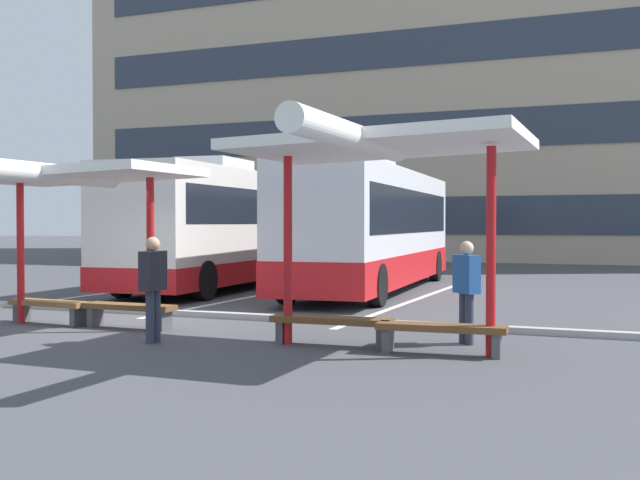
# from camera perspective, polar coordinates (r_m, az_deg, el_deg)

# --- Properties ---
(ground_plane) EXTENTS (160.00, 160.00, 0.00)m
(ground_plane) POSITION_cam_1_polar(r_m,az_deg,el_deg) (15.71, -14.09, -5.84)
(ground_plane) COLOR #47474C
(terminal_building) EXTENTS (41.37, 15.62, 23.91)m
(terminal_building) POSITION_cam_1_polar(r_m,az_deg,el_deg) (47.23, 10.59, 11.79)
(terminal_building) COLOR tan
(terminal_building) RESTS_ON ground
(coach_bus_0) EXTENTS (3.35, 12.62, 3.80)m
(coach_bus_0) POSITION_cam_1_polar(r_m,az_deg,el_deg) (24.05, -6.12, 0.94)
(coach_bus_0) COLOR silver
(coach_bus_0) RESTS_ON ground
(coach_bus_1) EXTENTS (3.33, 11.76, 3.75)m
(coach_bus_1) POSITION_cam_1_polar(r_m,az_deg,el_deg) (22.07, 3.96, 0.76)
(coach_bus_1) COLOR silver
(coach_bus_1) RESTS_ON ground
(lane_stripe_0) EXTENTS (0.16, 14.00, 0.01)m
(lane_stripe_0) POSITION_cam_1_polar(r_m,az_deg,el_deg) (24.12, -11.84, -3.35)
(lane_stripe_0) COLOR white
(lane_stripe_0) RESTS_ON ground
(lane_stripe_1) EXTENTS (0.16, 14.00, 0.01)m
(lane_stripe_1) POSITION_cam_1_polar(r_m,az_deg,el_deg) (22.08, -2.74, -3.75)
(lane_stripe_1) COLOR white
(lane_stripe_1) RESTS_ON ground
(lane_stripe_2) EXTENTS (0.16, 14.00, 0.01)m
(lane_stripe_2) POSITION_cam_1_polar(r_m,az_deg,el_deg) (20.69, 7.90, -4.10)
(lane_stripe_2) COLOR white
(lane_stripe_2) RESTS_ON ground
(waiting_shelter_1) EXTENTS (3.97, 4.33, 2.98)m
(waiting_shelter_1) POSITION_cam_1_polar(r_m,az_deg,el_deg) (14.73, -17.82, 4.38)
(waiting_shelter_1) COLOR red
(waiting_shelter_1) RESTS_ON ground
(bench_2) EXTENTS (1.80, 0.56, 0.45)m
(bench_2) POSITION_cam_1_polar(r_m,az_deg,el_deg) (15.66, -19.41, -4.65)
(bench_2) COLOR brown
(bench_2) RESTS_ON ground
(bench_3) EXTENTS (1.84, 0.45, 0.45)m
(bench_3) POSITION_cam_1_polar(r_m,az_deg,el_deg) (14.58, -13.96, -5.05)
(bench_3) COLOR brown
(bench_3) RESTS_ON ground
(waiting_shelter_2) EXTENTS (4.21, 5.07, 3.27)m
(waiting_shelter_2) POSITION_cam_1_polar(r_m,az_deg,el_deg) (11.48, 4.38, 6.82)
(waiting_shelter_2) COLOR red
(waiting_shelter_2) RESTS_ON ground
(bench_4) EXTENTS (1.98, 0.50, 0.45)m
(bench_4) POSITION_cam_1_polar(r_m,az_deg,el_deg) (12.20, 0.86, -6.23)
(bench_4) COLOR brown
(bench_4) RESTS_ON ground
(bench_5) EXTENTS (1.92, 0.55, 0.45)m
(bench_5) POSITION_cam_1_polar(r_m,az_deg,el_deg) (11.49, 8.96, -6.71)
(bench_5) COLOR brown
(bench_5) RESTS_ON ground
(platform_kerb) EXTENTS (44.00, 0.24, 0.12)m
(platform_kerb) POSITION_cam_1_polar(r_m,az_deg,el_deg) (16.60, -11.84, -5.24)
(platform_kerb) COLOR #ADADA8
(platform_kerb) RESTS_ON ground
(waiting_passenger_0) EXTENTS (0.23, 0.50, 1.71)m
(waiting_passenger_0) POSITION_cam_1_polar(r_m,az_deg,el_deg) (12.69, -12.27, -3.00)
(waiting_passenger_0) COLOR #33384C
(waiting_passenger_0) RESTS_ON ground
(waiting_passenger_1) EXTENTS (0.49, 0.49, 1.65)m
(waiting_passenger_1) POSITION_cam_1_polar(r_m,az_deg,el_deg) (12.49, 10.80, -3.28)
(waiting_passenger_1) COLOR #33384C
(waiting_passenger_1) RESTS_ON ground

